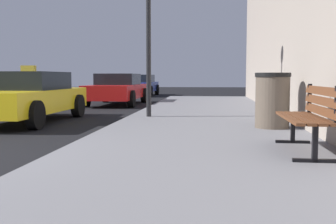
% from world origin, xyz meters
% --- Properties ---
extents(sidewalk, '(4.00, 32.00, 0.15)m').
position_xyz_m(sidewalk, '(4.00, 0.00, 0.07)').
color(sidewalk, slate).
rests_on(sidewalk, ground_plane).
extents(bench, '(0.53, 1.63, 0.89)m').
position_xyz_m(bench, '(5.39, 0.64, 0.66)').
color(bench, brown).
rests_on(bench, sidewalk).
extents(trash_bin, '(0.68, 0.68, 1.07)m').
position_xyz_m(trash_bin, '(5.28, 3.19, 0.69)').
color(trash_bin, brown).
rests_on(trash_bin, sidewalk).
extents(street_lamp, '(0.36, 0.36, 4.05)m').
position_xyz_m(street_lamp, '(2.54, 5.17, 2.95)').
color(street_lamp, black).
rests_on(street_lamp, sidewalk).
extents(car_yellow, '(1.98, 4.44, 1.43)m').
position_xyz_m(car_yellow, '(-0.55, 4.94, 0.65)').
color(car_yellow, yellow).
rests_on(car_yellow, ground_plane).
extents(car_red, '(1.96, 4.51, 1.27)m').
position_xyz_m(car_red, '(0.27, 11.51, 0.65)').
color(car_red, red).
rests_on(car_red, ground_plane).
extents(car_blue, '(2.01, 4.44, 1.27)m').
position_xyz_m(car_blue, '(-0.24, 19.51, 0.65)').
color(car_blue, '#233899').
rests_on(car_blue, ground_plane).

